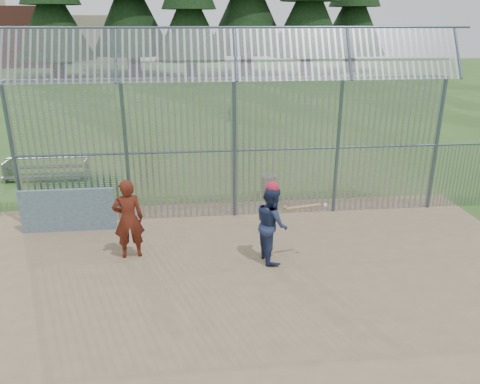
{
  "coord_description": "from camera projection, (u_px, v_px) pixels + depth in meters",
  "views": [
    {
      "loc": [
        -1.19,
        -9.24,
        5.48
      ],
      "look_at": [
        0.0,
        2.0,
        1.3
      ],
      "focal_mm": 35.0,
      "sensor_mm": 36.0,
      "label": 1
    }
  ],
  "objects": [
    {
      "name": "onlooker",
      "position": [
        128.0,
        219.0,
        11.15
      ],
      "size": [
        0.79,
        0.59,
        1.98
      ],
      "primitive_type": "imported",
      "rotation": [
        0.0,
        0.0,
        3.31
      ],
      "color": "maroon",
      "rests_on": "dirt_infield"
    },
    {
      "name": "bleacher",
      "position": [
        47.0,
        168.0,
        17.0
      ],
      "size": [
        3.0,
        0.95,
        0.72
      ],
      "color": "gray",
      "rests_on": "ground"
    },
    {
      "name": "dirt_infield",
      "position": [
        252.0,
        287.0,
        10.16
      ],
      "size": [
        14.0,
        10.0,
        0.02
      ],
      "primitive_type": "cube",
      "color": "#756047",
      "rests_on": "ground"
    },
    {
      "name": "ground",
      "position": [
        249.0,
        276.0,
        10.63
      ],
      "size": [
        120.0,
        120.0,
        0.0
      ],
      "primitive_type": "plane",
      "color": "#2D511E",
      "rests_on": "ground"
    },
    {
      "name": "dugout_wall",
      "position": [
        68.0,
        210.0,
        12.67
      ],
      "size": [
        2.5,
        0.12,
        1.2
      ],
      "primitive_type": "cube",
      "color": "#38566B",
      "rests_on": "dirt_infield"
    },
    {
      "name": "trash_can",
      "position": [
        268.0,
        186.0,
        15.26
      ],
      "size": [
        0.56,
        0.56,
        0.82
      ],
      "color": "gray",
      "rests_on": "ground"
    },
    {
      "name": "distant_buildings",
      "position": [
        15.0,
        35.0,
        59.8
      ],
      "size": [
        26.5,
        10.5,
        8.0
      ],
      "color": "brown",
      "rests_on": "ground"
    },
    {
      "name": "batting_gear",
      "position": [
        278.0,
        191.0,
        10.72
      ],
      "size": [
        1.38,
        0.45,
        0.63
      ],
      "color": "red",
      "rests_on": "ground"
    },
    {
      "name": "batter",
      "position": [
        272.0,
        224.0,
        11.03
      ],
      "size": [
        0.83,
        1.0,
        1.85
      ],
      "primitive_type": "imported",
      "rotation": [
        0.0,
        0.0,
        1.73
      ],
      "color": "navy",
      "rests_on": "dirt_infield"
    },
    {
      "name": "backstop_fence",
      "position": [
        298.0,
        137.0,
        13.2
      ],
      "size": [
        20.09,
        0.81,
        5.3
      ],
      "color": "#47566B",
      "rests_on": "ground"
    },
    {
      "name": "bg_kid_seated",
      "position": [
        230.0,
        114.0,
        26.85
      ],
      "size": [
        0.46,
        0.45,
        0.77
      ],
      "primitive_type": "imported",
      "rotation": [
        0.0,
        0.0,
        2.37
      ],
      "color": "slate",
      "rests_on": "ground"
    }
  ]
}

